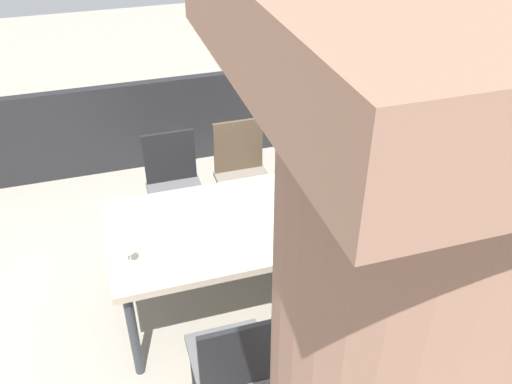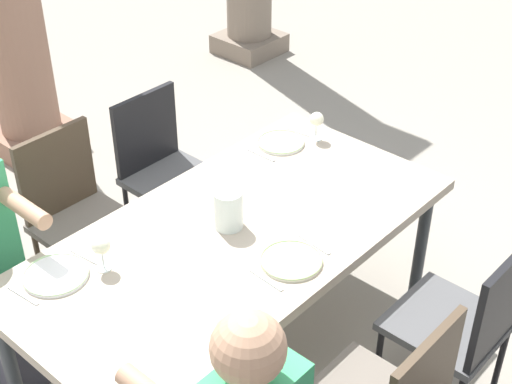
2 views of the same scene
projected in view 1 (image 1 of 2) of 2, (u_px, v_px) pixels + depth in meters
name	position (u px, v px, depth m)	size (l,w,h in m)	color
ground_plane	(254.00, 298.00, 4.13)	(16.00, 16.00, 0.00)	gray
dining_table	(254.00, 225.00, 3.74)	(1.97, 0.99, 0.75)	tan
chair_west_north	(420.00, 315.00, 3.31)	(0.44, 0.44, 0.88)	#5B5E61
chair_west_south	(308.00, 163.00, 4.74)	(0.44, 0.44, 0.90)	#4F4F50
chair_mid_north	(330.00, 335.00, 3.15)	(0.44, 0.44, 0.92)	#6A6158
chair_mid_south	(242.00, 170.00, 4.59)	(0.44, 0.44, 0.95)	#6A6158
chair_east_north	(233.00, 360.00, 3.02)	(0.44, 0.44, 0.90)	#4F4F50
chair_east_south	(174.00, 182.00, 4.45)	(0.44, 0.44, 0.94)	#4F4F50
diner_woman_green	(318.00, 155.00, 4.49)	(0.35, 0.50, 1.31)	#3F3F4C
diner_man_white	(409.00, 272.00, 3.34)	(0.35, 0.49, 1.31)	#3F3F4C
patio_railing	(192.00, 119.00, 5.60)	(4.37, 0.10, 0.90)	black
plate_0	(366.00, 226.00, 3.61)	(0.26, 0.26, 0.02)	white
wine_glass_0	(339.00, 209.00, 3.59)	(0.08, 0.08, 0.15)	white
fork_0	(386.00, 223.00, 3.65)	(0.02, 0.17, 0.01)	silver
spoon_0	(345.00, 231.00, 3.58)	(0.02, 0.17, 0.01)	silver
plate_1	(240.00, 192.00, 3.94)	(0.25, 0.25, 0.02)	silver
fork_1	(260.00, 190.00, 3.98)	(0.02, 0.17, 0.01)	silver
spoon_1	(220.00, 196.00, 3.91)	(0.02, 0.17, 0.01)	silver
plate_2	(160.00, 269.00, 3.27)	(0.24, 0.24, 0.02)	white
wine_glass_2	(129.00, 250.00, 3.26)	(0.07, 0.07, 0.15)	white
fork_2	(184.00, 264.00, 3.31)	(0.02, 0.17, 0.01)	silver
spoon_2	(134.00, 274.00, 3.24)	(0.02, 0.17, 0.01)	silver
water_pitcher	(254.00, 213.00, 3.62)	(0.13, 0.13, 0.18)	white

